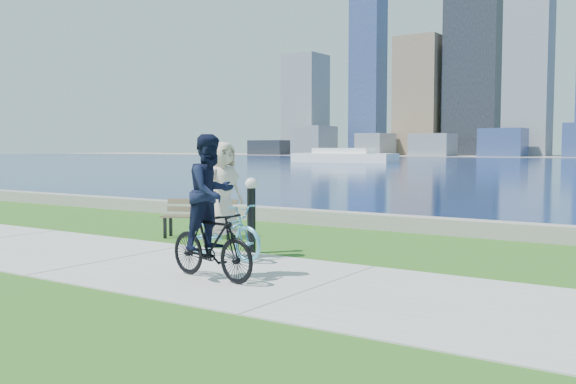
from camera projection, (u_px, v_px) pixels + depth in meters
name	position (u px, v px, depth m)	size (l,w,h in m)	color
ground	(318.00, 288.00, 8.75)	(320.00, 320.00, 0.00)	#245516
concrete_path	(318.00, 287.00, 8.75)	(80.00, 3.50, 0.02)	#A4A49F
seawall	(464.00, 228.00, 13.89)	(90.00, 0.50, 0.35)	gray
ferry_near	(344.00, 156.00, 80.44)	(13.38, 3.82, 1.82)	white
park_bench	(200.00, 214.00, 13.59)	(1.64, 1.13, 0.81)	black
bollard_lamp	(251.00, 210.00, 11.53)	(0.22, 0.22, 1.37)	black
cyclist_woman	(223.00, 215.00, 10.91)	(0.85, 1.85, 1.99)	#57B1D4
cyclist_man	(211.00, 219.00, 9.15)	(0.72, 1.73, 2.08)	black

